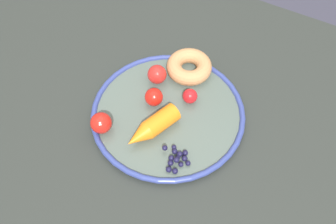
{
  "coord_description": "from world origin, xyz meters",
  "views": [
    {
      "loc": [
        0.19,
        -0.42,
        1.38
      ],
      "look_at": [
        -0.03,
        -0.04,
        0.75
      ],
      "focal_mm": 38.63,
      "sensor_mm": 36.0,
      "label": 1
    }
  ],
  "objects_px": {
    "dining_table": "(185,128)",
    "tomato_mid": "(154,97)",
    "donut": "(189,67)",
    "blueberry_pile": "(176,159)",
    "plate": "(168,113)",
    "carrot_orange": "(152,127)",
    "tomato_extra": "(191,97)",
    "tomato_near": "(101,123)",
    "tomato_far": "(157,74)"
  },
  "relations": [
    {
      "from": "plate",
      "to": "tomato_near",
      "type": "bearing_deg",
      "value": -133.6
    },
    {
      "from": "plate",
      "to": "dining_table",
      "type": "bearing_deg",
      "value": 54.53
    },
    {
      "from": "donut",
      "to": "tomato_far",
      "type": "distance_m",
      "value": 0.08
    },
    {
      "from": "dining_table",
      "to": "tomato_near",
      "type": "bearing_deg",
      "value": -131.62
    },
    {
      "from": "tomato_mid",
      "to": "tomato_extra",
      "type": "relative_size",
      "value": 1.21
    },
    {
      "from": "dining_table",
      "to": "plate",
      "type": "relative_size",
      "value": 3.91
    },
    {
      "from": "blueberry_pile",
      "to": "carrot_orange",
      "type": "bearing_deg",
      "value": 156.0
    },
    {
      "from": "tomato_near",
      "to": "tomato_extra",
      "type": "height_order",
      "value": "tomato_near"
    },
    {
      "from": "plate",
      "to": "donut",
      "type": "relative_size",
      "value": 3.18
    },
    {
      "from": "donut",
      "to": "tomato_near",
      "type": "height_order",
      "value": "tomato_near"
    },
    {
      "from": "dining_table",
      "to": "tomato_mid",
      "type": "distance_m",
      "value": 0.13
    },
    {
      "from": "tomato_extra",
      "to": "blueberry_pile",
      "type": "bearing_deg",
      "value": -73.92
    },
    {
      "from": "blueberry_pile",
      "to": "tomato_far",
      "type": "bearing_deg",
      "value": 130.42
    },
    {
      "from": "dining_table",
      "to": "tomato_mid",
      "type": "bearing_deg",
      "value": -155.4
    },
    {
      "from": "donut",
      "to": "tomato_extra",
      "type": "xyz_separation_m",
      "value": [
        0.04,
        -0.07,
        -0.0
      ]
    },
    {
      "from": "tomato_extra",
      "to": "tomato_near",
      "type": "bearing_deg",
      "value": -129.79
    },
    {
      "from": "blueberry_pile",
      "to": "tomato_mid",
      "type": "height_order",
      "value": "tomato_mid"
    },
    {
      "from": "donut",
      "to": "tomato_extra",
      "type": "distance_m",
      "value": 0.08
    },
    {
      "from": "donut",
      "to": "blueberry_pile",
      "type": "relative_size",
      "value": 1.62
    },
    {
      "from": "tomato_near",
      "to": "donut",
      "type": "bearing_deg",
      "value": 69.45
    },
    {
      "from": "tomato_near",
      "to": "tomato_extra",
      "type": "relative_size",
      "value": 1.35
    },
    {
      "from": "donut",
      "to": "carrot_orange",
      "type": "bearing_deg",
      "value": -86.92
    },
    {
      "from": "plate",
      "to": "blueberry_pile",
      "type": "xyz_separation_m",
      "value": [
        0.07,
        -0.09,
        0.01
      ]
    },
    {
      "from": "dining_table",
      "to": "donut",
      "type": "relative_size",
      "value": 12.42
    },
    {
      "from": "dining_table",
      "to": "tomato_extra",
      "type": "xyz_separation_m",
      "value": [
        0.0,
        0.01,
        0.11
      ]
    },
    {
      "from": "plate",
      "to": "tomato_far",
      "type": "distance_m",
      "value": 0.09
    },
    {
      "from": "donut",
      "to": "tomato_extra",
      "type": "relative_size",
      "value": 3.18
    },
    {
      "from": "tomato_near",
      "to": "tomato_extra",
      "type": "distance_m",
      "value": 0.2
    },
    {
      "from": "carrot_orange",
      "to": "tomato_mid",
      "type": "xyz_separation_m",
      "value": [
        -0.04,
        0.07,
        -0.0
      ]
    },
    {
      "from": "blueberry_pile",
      "to": "tomato_extra",
      "type": "xyz_separation_m",
      "value": [
        -0.04,
        0.14,
        0.01
      ]
    },
    {
      "from": "carrot_orange",
      "to": "tomato_mid",
      "type": "bearing_deg",
      "value": 117.61
    },
    {
      "from": "blueberry_pile",
      "to": "tomato_mid",
      "type": "xyz_separation_m",
      "value": [
        -0.11,
        0.1,
        0.01
      ]
    },
    {
      "from": "blueberry_pile",
      "to": "tomato_far",
      "type": "distance_m",
      "value": 0.21
    },
    {
      "from": "donut",
      "to": "blueberry_pile",
      "type": "height_order",
      "value": "donut"
    },
    {
      "from": "donut",
      "to": "tomato_mid",
      "type": "height_order",
      "value": "tomato_mid"
    },
    {
      "from": "tomato_mid",
      "to": "tomato_far",
      "type": "bearing_deg",
      "value": 113.75
    },
    {
      "from": "carrot_orange",
      "to": "donut",
      "type": "distance_m",
      "value": 0.18
    },
    {
      "from": "dining_table",
      "to": "plate",
      "type": "height_order",
      "value": "plate"
    },
    {
      "from": "tomato_near",
      "to": "tomato_far",
      "type": "relative_size",
      "value": 1.02
    },
    {
      "from": "blueberry_pile",
      "to": "tomato_mid",
      "type": "bearing_deg",
      "value": 137.32
    },
    {
      "from": "plate",
      "to": "carrot_orange",
      "type": "height_order",
      "value": "carrot_orange"
    },
    {
      "from": "dining_table",
      "to": "carrot_orange",
      "type": "height_order",
      "value": "carrot_orange"
    },
    {
      "from": "carrot_orange",
      "to": "donut",
      "type": "xyz_separation_m",
      "value": [
        -0.01,
        0.18,
        -0.0
      ]
    },
    {
      "from": "dining_table",
      "to": "tomato_extra",
      "type": "distance_m",
      "value": 0.11
    },
    {
      "from": "dining_table",
      "to": "carrot_orange",
      "type": "xyz_separation_m",
      "value": [
        -0.03,
        -0.1,
        0.11
      ]
    },
    {
      "from": "tomato_mid",
      "to": "donut",
      "type": "bearing_deg",
      "value": 77.56
    },
    {
      "from": "carrot_orange",
      "to": "plate",
      "type": "bearing_deg",
      "value": 86.81
    },
    {
      "from": "plate",
      "to": "carrot_orange",
      "type": "xyz_separation_m",
      "value": [
        -0.0,
        -0.06,
        0.02
      ]
    },
    {
      "from": "tomato_near",
      "to": "dining_table",
      "type": "bearing_deg",
      "value": 48.38
    },
    {
      "from": "tomato_far",
      "to": "tomato_extra",
      "type": "relative_size",
      "value": 1.33
    }
  ]
}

